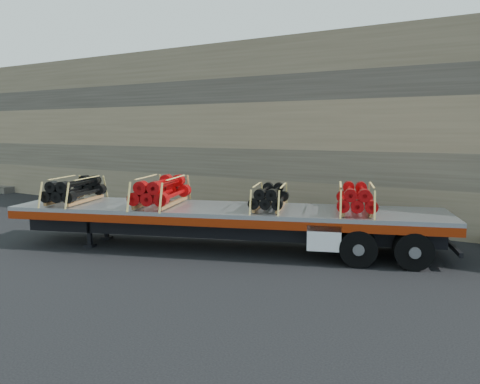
{
  "coord_description": "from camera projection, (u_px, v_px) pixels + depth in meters",
  "views": [
    {
      "loc": [
        7.1,
        -11.12,
        3.52
      ],
      "look_at": [
        -0.45,
        1.59,
        1.57
      ],
      "focal_mm": 35.0,
      "sensor_mm": 36.0,
      "label": 1
    }
  ],
  "objects": [
    {
      "name": "ground",
      "position": [
        225.0,
        253.0,
        13.53
      ],
      "size": [
        120.0,
        120.0,
        0.0
      ],
      "primitive_type": "plane",
      "color": "black",
      "rests_on": "ground"
    },
    {
      "name": "bundle_rear",
      "position": [
        356.0,
        199.0,
        13.0
      ],
      "size": [
        1.66,
        2.29,
        0.73
      ],
      "primitive_type": null,
      "rotation": [
        0.0,
        0.0,
        0.34
      ],
      "color": "#A6080A",
      "rests_on": "trailer"
    },
    {
      "name": "bundle_front",
      "position": [
        75.0,
        190.0,
        14.7
      ],
      "size": [
        1.7,
        2.35,
        0.75
      ],
      "primitive_type": null,
      "rotation": [
        0.0,
        0.0,
        0.34
      ],
      "color": "black",
      "rests_on": "trailer"
    },
    {
      "name": "bundle_midrear",
      "position": [
        270.0,
        197.0,
        13.48
      ],
      "size": [
        1.5,
        2.07,
        0.66
      ],
      "primitive_type": null,
      "rotation": [
        0.0,
        0.0,
        0.34
      ],
      "color": "black",
      "rests_on": "trailer"
    },
    {
      "name": "bundle_midfront",
      "position": [
        161.0,
        192.0,
        14.13
      ],
      "size": [
        1.85,
        2.57,
        0.82
      ],
      "primitive_type": null,
      "rotation": [
        0.0,
        0.0,
        0.34
      ],
      "color": "#A6080A",
      "rests_on": "trailer"
    },
    {
      "name": "rock_wall",
      "position": [
        313.0,
        131.0,
        18.61
      ],
      "size": [
        44.0,
        3.0,
        7.0
      ],
      "primitive_type": "cube",
      "color": "#7A6B54",
      "rests_on": "ground"
    },
    {
      "name": "trailer",
      "position": [
        225.0,
        228.0,
        13.87
      ],
      "size": [
        12.78,
        6.48,
        1.27
      ],
      "primitive_type": null,
      "rotation": [
        0.0,
        0.0,
        0.34
      ],
      "color": "#AEB0B5",
      "rests_on": "ground"
    }
  ]
}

